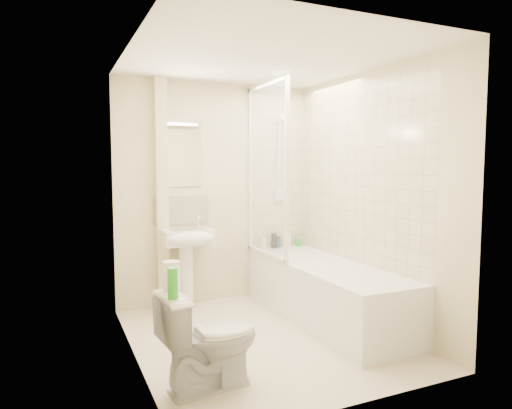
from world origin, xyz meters
name	(u,v)px	position (x,y,z in m)	size (l,w,h in m)	color
floor	(264,338)	(0.00, 0.00, 0.00)	(2.50, 2.50, 0.00)	beige
wall_back	(216,193)	(0.00, 1.25, 1.20)	(2.20, 0.02, 2.40)	beige
wall_left	(133,206)	(-1.10, 0.00, 1.20)	(0.02, 2.50, 2.40)	beige
wall_right	(369,197)	(1.10, 0.00, 1.20)	(0.02, 2.50, 2.40)	beige
ceiling	(265,57)	(0.00, 0.00, 2.40)	(2.20, 2.50, 0.02)	white
tile_back	(278,172)	(0.75, 1.24, 1.42)	(0.70, 0.01, 1.75)	beige
tile_right	(356,173)	(1.09, 0.20, 1.42)	(0.01, 2.10, 1.75)	beige
pipe_boxing	(162,195)	(-0.62, 1.19, 1.20)	(0.12, 0.12, 2.40)	beige
splashback	(181,210)	(-0.40, 1.24, 1.03)	(0.60, 0.01, 0.30)	beige
mirror	(181,158)	(-0.40, 1.24, 1.58)	(0.46, 0.01, 0.60)	white
strip_light	(181,123)	(-0.40, 1.22, 1.95)	(0.42, 0.07, 0.07)	silver
bathtub	(325,290)	(0.75, 0.20, 0.29)	(0.70, 2.10, 0.55)	white
shower_screen	(267,171)	(0.40, 0.80, 1.45)	(0.04, 0.92, 1.80)	white
shower_fixture	(279,162)	(0.75, 1.19, 1.55)	(0.10, 0.16, 0.99)	white
pedestal_sink	(187,246)	(-0.40, 1.01, 0.68)	(0.50, 0.47, 0.97)	white
bottle_white_a	(264,243)	(0.54, 1.16, 0.62)	(0.06, 0.06, 0.13)	silver
bottle_black_b	(274,241)	(0.67, 1.16, 0.64)	(0.06, 0.06, 0.17)	black
bottle_blue	(278,242)	(0.72, 1.16, 0.62)	(0.05, 0.05, 0.13)	navy
bottle_cream	(285,240)	(0.80, 1.16, 0.63)	(0.05, 0.05, 0.16)	beige
bottle_white_b	(288,241)	(0.86, 1.16, 0.62)	(0.05, 0.05, 0.14)	white
bottle_green	(298,242)	(0.98, 1.16, 0.59)	(0.07, 0.07, 0.09)	green
toilet	(210,338)	(-0.72, -0.66, 0.34)	(0.71, 0.45, 0.69)	white
toilet_roll_lower	(171,284)	(-0.96, -0.61, 0.73)	(0.11, 0.11, 0.09)	white
toilet_roll_upper	(171,269)	(-0.96, -0.61, 0.83)	(0.11, 0.11, 0.10)	white
green_bottle	(173,283)	(-1.00, -0.79, 0.78)	(0.06, 0.06, 0.20)	green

